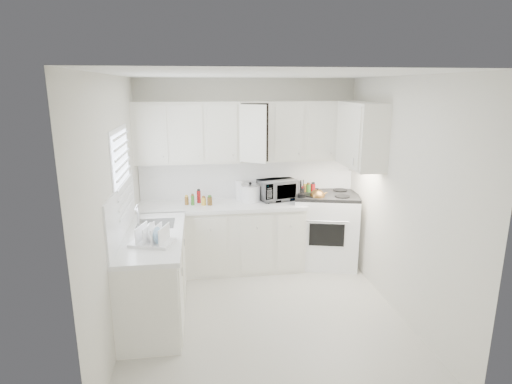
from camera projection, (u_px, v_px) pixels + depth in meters
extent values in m
plane|color=beige|center=(265.00, 315.00, 4.67)|extent=(3.20, 3.20, 0.00)
plane|color=white|center=(266.00, 74.00, 4.04)|extent=(3.20, 3.20, 0.00)
plane|color=silver|center=(247.00, 173.00, 5.89)|extent=(3.00, 0.00, 3.00)
plane|color=silver|center=(302.00, 267.00, 2.82)|extent=(3.00, 0.00, 3.00)
plane|color=silver|center=(117.00, 209.00, 4.16)|extent=(0.00, 3.20, 3.20)
plane|color=silver|center=(401.00, 199.00, 4.55)|extent=(0.00, 3.20, 3.20)
cube|color=silver|center=(221.00, 206.00, 5.63)|extent=(2.24, 0.64, 0.05)
cube|color=silver|center=(153.00, 236.00, 4.48)|extent=(0.64, 1.62, 0.05)
cube|color=white|center=(247.00, 178.00, 5.90)|extent=(2.98, 0.02, 0.55)
cube|color=white|center=(122.00, 211.00, 4.37)|extent=(0.02, 1.60, 0.55)
imported|color=gray|center=(277.00, 188.00, 5.80)|extent=(0.57, 0.42, 0.35)
cylinder|color=white|center=(240.00, 190.00, 5.81)|extent=(0.12, 0.12, 0.27)
cylinder|color=brown|center=(187.00, 198.00, 5.68)|extent=(0.06, 0.06, 0.13)
cylinder|color=#357025|center=(193.00, 200.00, 5.60)|extent=(0.06, 0.06, 0.13)
cylinder|color=#A41518|center=(198.00, 198.00, 5.70)|extent=(0.06, 0.06, 0.13)
cylinder|color=gold|center=(204.00, 199.00, 5.62)|extent=(0.06, 0.06, 0.13)
cylinder|color=brown|center=(209.00, 197.00, 5.72)|extent=(0.06, 0.06, 0.13)
cylinder|color=#A41518|center=(289.00, 192.00, 5.90)|extent=(0.06, 0.06, 0.19)
cylinder|color=gold|center=(294.00, 193.00, 5.85)|extent=(0.06, 0.06, 0.19)
cylinder|color=brown|center=(297.00, 191.00, 5.91)|extent=(0.06, 0.06, 0.19)
cylinder|color=black|center=(302.00, 192.00, 5.86)|extent=(0.06, 0.06, 0.19)
cylinder|color=brown|center=(304.00, 191.00, 5.93)|extent=(0.06, 0.06, 0.19)
cylinder|color=#357025|center=(309.00, 192.00, 5.88)|extent=(0.06, 0.06, 0.19)
cylinder|color=#A41518|center=(312.00, 191.00, 5.94)|extent=(0.06, 0.06, 0.19)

